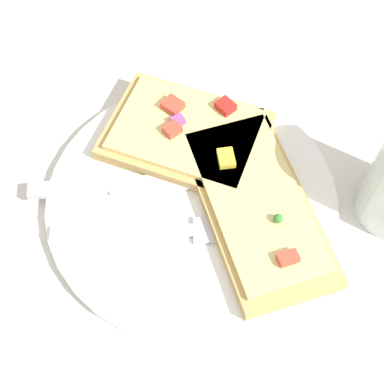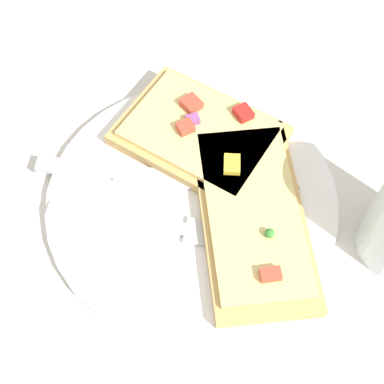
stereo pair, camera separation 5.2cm
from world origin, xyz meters
TOP-DOWN VIEW (x-y plane):
  - ground_plane at (0.00, 0.00)m, footprint 4.00×4.00m
  - plate at (0.00, 0.00)m, footprint 0.29×0.29m
  - fork at (-0.02, 0.04)m, footprint 0.16×0.18m
  - knife at (0.06, 0.04)m, footprint 0.15×0.18m
  - pizza_slice_main at (-0.05, -0.04)m, footprint 0.23×0.18m
  - pizza_slice_corner at (0.06, -0.04)m, footprint 0.20×0.18m
  - crumb_scatter at (-0.01, -0.04)m, footprint 0.15×0.09m

SIDE VIEW (x-z plane):
  - ground_plane at x=0.00m, z-range 0.00..0.00m
  - plate at x=0.00m, z-range 0.00..0.01m
  - knife at x=0.06m, z-range 0.01..0.02m
  - fork at x=-0.02m, z-range 0.01..0.02m
  - crumb_scatter at x=-0.01m, z-range 0.01..0.02m
  - pizza_slice_main at x=-0.05m, z-range 0.01..0.04m
  - pizza_slice_corner at x=0.06m, z-range 0.01..0.04m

